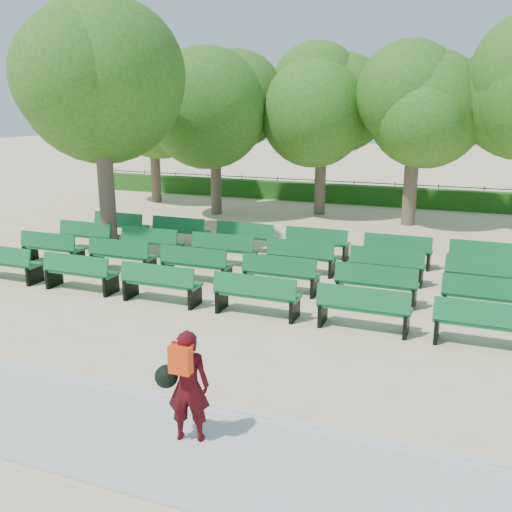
% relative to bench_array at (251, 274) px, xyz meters
% --- Properties ---
extents(ground, '(120.00, 120.00, 0.00)m').
position_rel_bench_array_xyz_m(ground, '(-1.05, -0.67, -0.10)').
color(ground, beige).
extents(paving, '(30.00, 2.20, 0.06)m').
position_rel_bench_array_xyz_m(paving, '(-1.05, -8.07, -0.07)').
color(paving, beige).
rests_on(paving, ground).
extents(curb, '(30.00, 0.12, 0.10)m').
position_rel_bench_array_xyz_m(curb, '(-1.05, -6.92, -0.05)').
color(curb, silver).
rests_on(curb, ground).
extents(hedge, '(26.00, 0.70, 0.90)m').
position_rel_bench_array_xyz_m(hedge, '(-1.05, 13.33, 0.35)').
color(hedge, '#205917').
rests_on(hedge, ground).
extents(fence, '(26.00, 0.10, 1.02)m').
position_rel_bench_array_xyz_m(fence, '(-1.05, 13.73, -0.10)').
color(fence, black).
rests_on(fence, ground).
extents(tree_line, '(21.80, 6.80, 7.04)m').
position_rel_bench_array_xyz_m(tree_line, '(-1.05, 9.33, -0.10)').
color(tree_line, '#356C1C').
rests_on(tree_line, ground).
extents(bench_array, '(2.01, 0.74, 1.24)m').
position_rel_bench_array_xyz_m(bench_array, '(0.00, 0.00, 0.00)').
color(bench_array, '#136C33').
rests_on(bench_array, ground).
extents(tree_among, '(5.13, 5.13, 7.14)m').
position_rel_bench_array_xyz_m(tree_among, '(-5.38, 0.97, 4.71)').
color(tree_among, brown).
rests_on(tree_among, ground).
extents(person, '(0.82, 0.55, 1.65)m').
position_rel_bench_array_xyz_m(person, '(2.19, -7.85, 0.81)').
color(person, '#40090D').
rests_on(person, ground).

